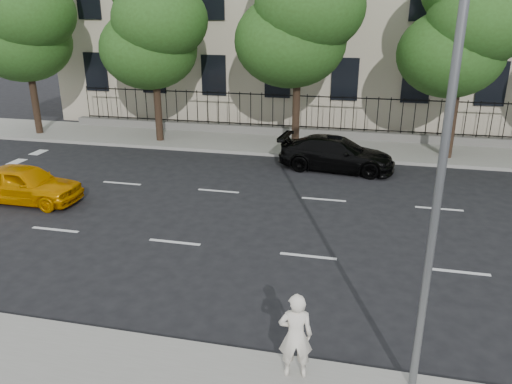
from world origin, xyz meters
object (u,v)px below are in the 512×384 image
street_light (445,106)px  black_sedan (337,154)px  yellow_taxi (25,184)px  woman_near (295,335)px

street_light → black_sedan: 13.43m
street_light → black_sedan: size_ratio=1.65×
yellow_taxi → woman_near: woman_near is taller
black_sedan → woman_near: woman_near is taller
street_light → yellow_taxi: (-12.88, 6.18, -4.46)m
black_sedan → yellow_taxi: bearing=126.6°
street_light → woman_near: bearing=-160.9°
yellow_taxi → black_sedan: (10.53, 6.28, 0.02)m
black_sedan → woman_near: 13.21m
street_light → yellow_taxi: 14.97m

